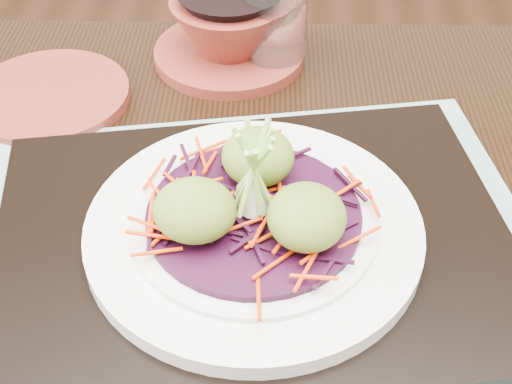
# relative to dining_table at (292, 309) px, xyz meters

# --- Properties ---
(dining_table) EXTENTS (1.13, 0.79, 0.68)m
(dining_table) POSITION_rel_dining_table_xyz_m (0.00, 0.00, 0.00)
(dining_table) COLOR black
(dining_table) RESTS_ON ground
(placemat) EXTENTS (0.54, 0.46, 0.00)m
(placemat) POSITION_rel_dining_table_xyz_m (-0.03, -0.02, 0.09)
(placemat) COLOR gray
(placemat) RESTS_ON dining_table
(serving_tray) EXTENTS (0.46, 0.39, 0.02)m
(serving_tray) POSITION_rel_dining_table_xyz_m (-0.03, -0.02, 0.10)
(serving_tray) COLOR black
(serving_tray) RESTS_ON placemat
(white_plate) EXTENTS (0.26, 0.26, 0.02)m
(white_plate) POSITION_rel_dining_table_xyz_m (-0.03, -0.02, 0.12)
(white_plate) COLOR silver
(white_plate) RESTS_ON serving_tray
(cabbage_bed) EXTENTS (0.17, 0.17, 0.01)m
(cabbage_bed) POSITION_rel_dining_table_xyz_m (-0.03, -0.02, 0.13)
(cabbage_bed) COLOR black
(cabbage_bed) RESTS_ON white_plate
(carrot_julienne) EXTENTS (0.20, 0.20, 0.01)m
(carrot_julienne) POSITION_rel_dining_table_xyz_m (-0.03, -0.02, 0.14)
(carrot_julienne) COLOR red
(carrot_julienne) RESTS_ON cabbage_bed
(guacamole_scoops) EXTENTS (0.14, 0.13, 0.05)m
(guacamole_scoops) POSITION_rel_dining_table_xyz_m (-0.03, -0.02, 0.16)
(guacamole_scoops) COLOR olive
(guacamole_scoops) RESTS_ON cabbage_bed
(scallion_garnish) EXTENTS (0.06, 0.06, 0.09)m
(scallion_garnish) POSITION_rel_dining_table_xyz_m (-0.03, -0.02, 0.18)
(scallion_garnish) COLOR #97CF52
(scallion_garnish) RESTS_ON cabbage_bed
(terracotta_side_plate) EXTENTS (0.19, 0.19, 0.01)m
(terracotta_side_plate) POSITION_rel_dining_table_xyz_m (-0.26, 0.18, 0.10)
(terracotta_side_plate) COLOR maroon
(terracotta_side_plate) RESTS_ON dining_table
(water_glass) EXTENTS (0.09, 0.09, 0.10)m
(water_glass) POSITION_rel_dining_table_xyz_m (-0.04, 0.27, 0.14)
(water_glass) COLOR white
(water_glass) RESTS_ON dining_table
(terracotta_bowl_set) EXTENTS (0.22, 0.22, 0.07)m
(terracotta_bowl_set) POSITION_rel_dining_table_xyz_m (-0.09, 0.28, 0.12)
(terracotta_bowl_set) COLOR maroon
(terracotta_bowl_set) RESTS_ON dining_table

